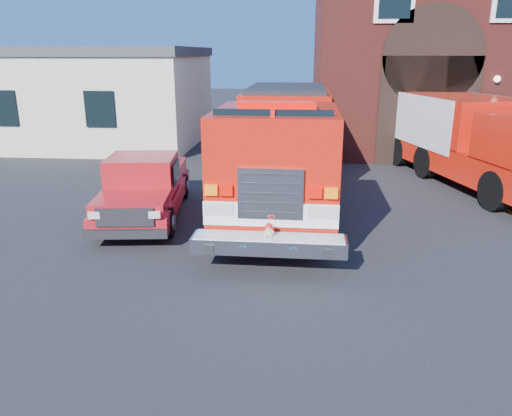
# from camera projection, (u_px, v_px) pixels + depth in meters

# --- Properties ---
(ground) EXTENTS (100.00, 100.00, 0.00)m
(ground) POSITION_uv_depth(u_px,v_px,m) (261.00, 248.00, 10.96)
(ground) COLOR black
(ground) RESTS_ON ground
(parking_stripe_mid) EXTENTS (0.12, 3.00, 0.01)m
(parking_stripe_mid) POSITION_uv_depth(u_px,v_px,m) (498.00, 203.00, 14.23)
(parking_stripe_mid) COLOR yellow
(parking_stripe_mid) RESTS_ON ground
(parking_stripe_far) EXTENTS (0.12, 3.00, 0.01)m
(parking_stripe_far) POSITION_uv_depth(u_px,v_px,m) (465.00, 178.00, 17.08)
(parking_stripe_far) COLOR yellow
(parking_stripe_far) RESTS_ON ground
(fire_station) EXTENTS (15.20, 10.20, 8.45)m
(fire_station) POSITION_uv_depth(u_px,v_px,m) (486.00, 49.00, 22.25)
(fire_station) COLOR maroon
(fire_station) RESTS_ON ground
(side_building) EXTENTS (10.20, 8.20, 4.35)m
(side_building) POSITION_uv_depth(u_px,v_px,m) (91.00, 95.00, 23.39)
(side_building) COLOR beige
(side_building) RESTS_ON ground
(fire_engine) EXTENTS (2.97, 10.13, 3.11)m
(fire_engine) POSITION_uv_depth(u_px,v_px,m) (283.00, 145.00, 14.02)
(fire_engine) COLOR black
(fire_engine) RESTS_ON ground
(pickup_truck) EXTENTS (2.35, 5.18, 1.64)m
(pickup_truck) POSITION_uv_depth(u_px,v_px,m) (145.00, 187.00, 12.91)
(pickup_truck) COLOR black
(pickup_truck) RESTS_ON ground
(secondary_truck) EXTENTS (4.68, 8.80, 2.73)m
(secondary_truck) POSITION_uv_depth(u_px,v_px,m) (474.00, 138.00, 16.00)
(secondary_truck) COLOR black
(secondary_truck) RESTS_ON ground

